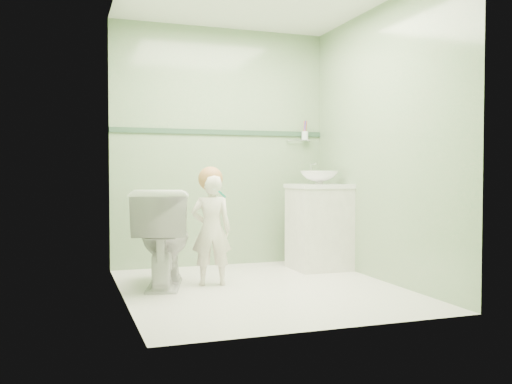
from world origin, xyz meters
name	(u,v)px	position (x,y,z in m)	size (l,w,h in m)	color
ground	(262,289)	(0.00, 0.00, 0.00)	(2.50, 2.50, 0.00)	silver
room_shell	(262,140)	(0.00, 0.00, 1.20)	(2.50, 2.54, 2.40)	#7CA776
trim_stripe	(221,132)	(0.00, 1.24, 1.35)	(2.20, 0.02, 0.05)	#31513A
vanity	(319,228)	(0.84, 0.70, 0.40)	(0.52, 0.50, 0.80)	silver
counter	(319,186)	(0.84, 0.70, 0.81)	(0.54, 0.52, 0.04)	white
basin	(319,177)	(0.84, 0.70, 0.89)	(0.37, 0.37, 0.13)	white
faucet	(311,169)	(0.84, 0.89, 0.97)	(0.03, 0.13, 0.18)	silver
cup_holder	(304,135)	(0.89, 1.18, 1.33)	(0.26, 0.07, 0.21)	silver
toilet	(163,238)	(-0.74, 0.36, 0.40)	(0.45, 0.79, 0.81)	white
toddler	(211,230)	(-0.35, 0.28, 0.46)	(0.34, 0.22, 0.92)	silver
hair_cap	(210,179)	(-0.35, 0.30, 0.89)	(0.21, 0.21, 0.21)	#A97140
teal_toothbrush	(221,194)	(-0.30, 0.14, 0.77)	(0.11, 0.14, 0.08)	#038663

